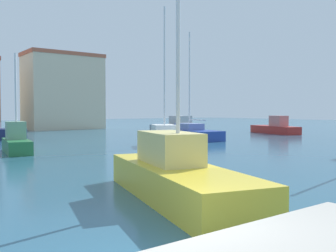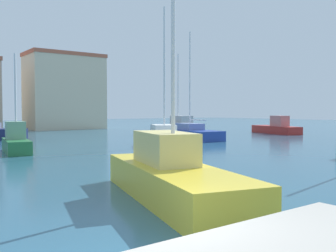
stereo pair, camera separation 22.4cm
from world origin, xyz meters
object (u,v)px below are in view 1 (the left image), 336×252
(sailboat_blue_distant_east, at_px, (189,133))
(motorboat_red_behind_lamppost, at_px, (275,128))
(sailboat_grey_outer_mooring, at_px, (178,126))
(sailboat_white_mid_harbor, at_px, (164,138))
(sailboat_green_far_left, at_px, (16,142))
(sailboat_yellow_distant_north, at_px, (176,175))

(sailboat_blue_distant_east, relative_size, motorboat_red_behind_lamppost, 1.37)
(sailboat_grey_outer_mooring, relative_size, motorboat_red_behind_lamppost, 1.33)
(sailboat_grey_outer_mooring, xyz_separation_m, sailboat_white_mid_harbor, (-11.76, -13.29, -0.14))
(sailboat_grey_outer_mooring, height_order, motorboat_red_behind_lamppost, sailboat_grey_outer_mooring)
(sailboat_green_far_left, xyz_separation_m, sailboat_yellow_distant_north, (0.27, -15.46, 0.02))
(sailboat_white_mid_harbor, bearing_deg, sailboat_blue_distant_east, 34.71)
(sailboat_blue_distant_east, relative_size, sailboat_yellow_distant_north, 0.91)
(sailboat_blue_distant_east, xyz_separation_m, motorboat_red_behind_lamppost, (13.22, 0.77, 0.07))
(motorboat_red_behind_lamppost, bearing_deg, sailboat_white_mid_harbor, -166.04)
(sailboat_grey_outer_mooring, bearing_deg, sailboat_blue_distant_east, -123.03)
(sailboat_blue_distant_east, height_order, sailboat_yellow_distant_north, sailboat_yellow_distant_north)
(sailboat_green_far_left, xyz_separation_m, motorboat_red_behind_lamppost, (28.69, 2.78, -0.05))
(sailboat_yellow_distant_north, bearing_deg, motorboat_red_behind_lamppost, 32.70)
(sailboat_grey_outer_mooring, distance_m, motorboat_red_behind_lamppost, 11.17)
(motorboat_red_behind_lamppost, bearing_deg, sailboat_grey_outer_mooring, 129.68)
(sailboat_green_far_left, bearing_deg, sailboat_white_mid_harbor, -11.07)
(sailboat_green_far_left, height_order, sailboat_white_mid_harbor, sailboat_white_mid_harbor)
(sailboat_blue_distant_east, relative_size, sailboat_green_far_left, 1.58)
(motorboat_red_behind_lamppost, relative_size, sailboat_white_mid_harbor, 0.70)
(sailboat_yellow_distant_north, distance_m, sailboat_white_mid_harbor, 16.56)
(sailboat_blue_distant_east, distance_m, sailboat_grey_outer_mooring, 11.17)
(sailboat_grey_outer_mooring, distance_m, sailboat_green_far_left, 24.37)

